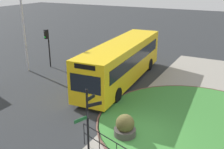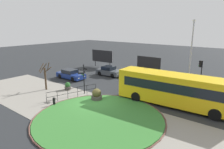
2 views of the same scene
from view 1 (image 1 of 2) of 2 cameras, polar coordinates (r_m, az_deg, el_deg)
name	(u,v)px [view 1 (image 1 of 2)]	position (r m, az deg, el deg)	size (l,w,h in m)	color
ground	(139,137)	(13.91, 5.65, -13.02)	(120.00, 120.00, 0.00)	#282B2D
sidewalk_paving	(179,148)	(13.42, 14.01, -14.88)	(32.00, 7.91, 0.02)	gray
grass_island	(196,123)	(15.58, 17.38, -9.86)	(10.62, 10.62, 0.10)	#387A33
grass_kerb_ring	(196,123)	(15.57, 17.39, -9.84)	(10.93, 10.93, 0.11)	brown
signpost_directional	(88,121)	(11.30, -5.10, -9.83)	(1.18, 0.63, 3.38)	black
bus_yellow	(122,61)	(20.24, 2.14, 2.89)	(11.30, 3.13, 3.05)	yellow
traffic_light_near	(47,40)	(24.15, -13.59, 7.15)	(0.49, 0.30, 3.37)	black
lamppost_tall	(23,19)	(23.38, -18.41, 11.03)	(0.32, 0.32, 8.15)	#B7B7BC
planter_kerbside	(125,127)	(13.58, 2.76, -11.11)	(1.10, 1.10, 1.23)	#47423D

